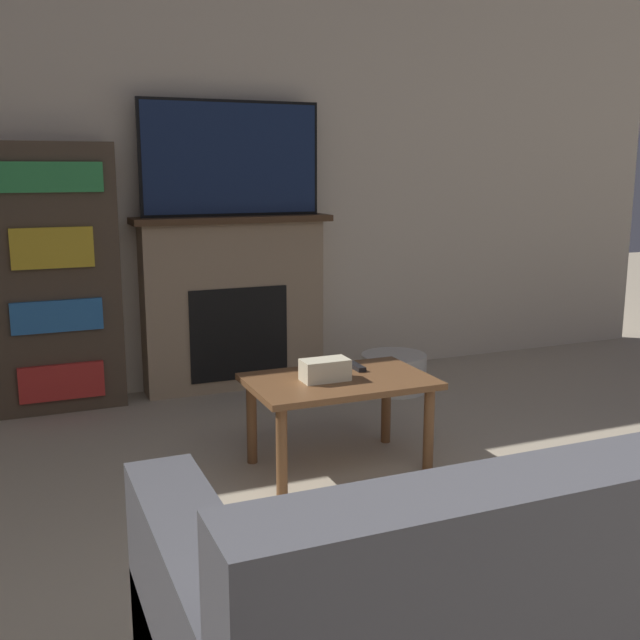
% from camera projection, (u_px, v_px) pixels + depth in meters
% --- Properties ---
extents(wall_back, '(6.93, 0.06, 2.70)m').
position_uv_depth(wall_back, '(217.00, 177.00, 4.76)').
color(wall_back, beige).
rests_on(wall_back, ground_plane).
extents(fireplace, '(1.26, 0.28, 1.11)m').
position_uv_depth(fireplace, '(234.00, 302.00, 4.81)').
color(fireplace, tan).
rests_on(fireplace, ground_plane).
extents(tv, '(1.14, 0.03, 0.70)m').
position_uv_depth(tv, '(231.00, 159.00, 4.61)').
color(tv, black).
rests_on(tv, fireplace).
extents(couch, '(2.21, 0.93, 0.94)m').
position_uv_depth(couch, '(628.00, 630.00, 1.81)').
color(couch, '#4C4C51').
rests_on(couch, ground_plane).
extents(coffee_table, '(0.85, 0.55, 0.44)m').
position_uv_depth(coffee_table, '(339.00, 392.00, 3.52)').
color(coffee_table, brown).
rests_on(coffee_table, ground_plane).
extents(tissue_box, '(0.22, 0.12, 0.10)m').
position_uv_depth(tissue_box, '(325.00, 370.00, 3.46)').
color(tissue_box, beige).
rests_on(tissue_box, coffee_table).
extents(remote_control, '(0.04, 0.15, 0.02)m').
position_uv_depth(remote_control, '(356.00, 366.00, 3.67)').
color(remote_control, black).
rests_on(remote_control, coffee_table).
extents(bookshelf, '(0.74, 0.29, 1.55)m').
position_uv_depth(bookshelf, '(53.00, 279.00, 4.33)').
color(bookshelf, '#4C3D2D').
rests_on(bookshelf, ground_plane).
extents(storage_basket, '(0.42, 0.42, 0.24)m').
position_uv_depth(storage_basket, '(394.00, 372.00, 4.81)').
color(storage_basket, silver).
rests_on(storage_basket, ground_plane).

